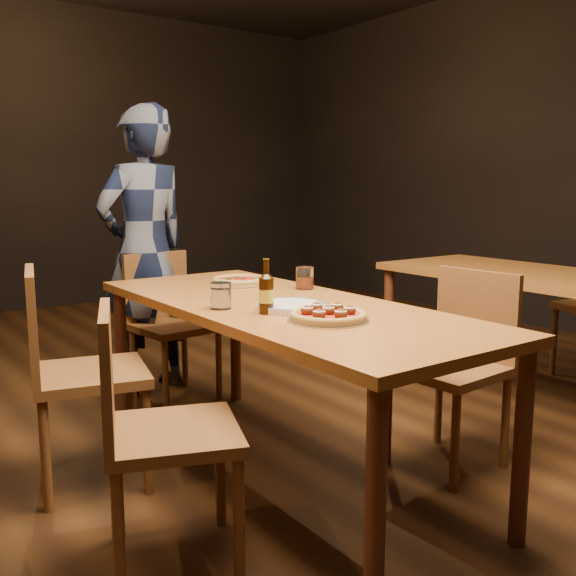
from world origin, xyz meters
TOP-DOWN VIEW (x-y plane):
  - ground at (0.00, 0.00)m, footprint 9.00×9.00m
  - room_shell at (0.00, 0.00)m, footprint 9.00×9.00m
  - table_main at (0.00, 0.00)m, footprint 0.80×2.00m
  - table_right at (1.70, -0.20)m, footprint 0.80×2.00m
  - chair_main_nw at (-0.66, -0.33)m, footprint 0.54×0.54m
  - chair_main_sw at (-0.69, 0.39)m, footprint 0.54×0.54m
  - chair_main_e at (0.64, -0.36)m, footprint 0.44×0.44m
  - chair_end at (0.06, 1.14)m, footprint 0.46×0.46m
  - pizza_meatball at (-0.06, -0.38)m, footprint 0.30×0.30m
  - pizza_margherita at (0.12, 0.54)m, footprint 0.28×0.28m
  - plate_stack at (-0.05, -0.14)m, footprint 0.27×0.27m
  - beer_bottle at (-0.17, -0.15)m, footprint 0.06×0.06m
  - water_glass at (-0.26, 0.04)m, footprint 0.08×0.08m
  - amber_glass at (0.30, 0.23)m, footprint 0.08×0.08m
  - diner at (0.00, 1.41)m, footprint 0.69×0.53m

SIDE VIEW (x-z plane):
  - ground at x=0.00m, z-range 0.00..0.00m
  - chair_end at x=0.06m, z-range 0.00..0.88m
  - chair_main_e at x=0.64m, z-range 0.00..0.90m
  - chair_main_nw at x=-0.66m, z-range 0.00..0.90m
  - chair_main_sw at x=-0.69m, z-range 0.00..0.95m
  - table_main at x=0.00m, z-range 0.30..1.05m
  - table_right at x=1.70m, z-range 0.30..1.05m
  - plate_stack at x=-0.05m, z-range 0.75..0.78m
  - pizza_margherita at x=0.12m, z-range 0.75..0.79m
  - pizza_meatball at x=-0.06m, z-range 0.74..0.80m
  - water_glass at x=-0.26m, z-range 0.75..0.85m
  - amber_glass at x=0.30m, z-range 0.75..0.86m
  - beer_bottle at x=-0.17m, z-range 0.72..0.93m
  - diner at x=0.00m, z-range 0.00..1.70m
  - room_shell at x=0.00m, z-range -2.64..6.36m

